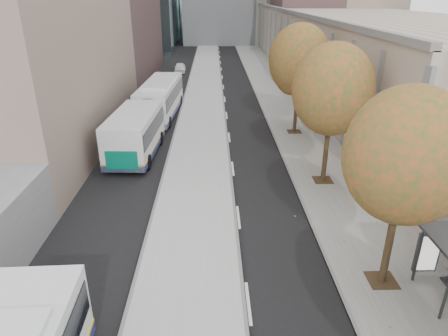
{
  "coord_description": "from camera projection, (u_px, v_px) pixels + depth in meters",
  "views": [
    {
      "loc": [
        -2.83,
        0.82,
        10.27
      ],
      "look_at": [
        -2.35,
        18.44,
        2.5
      ],
      "focal_mm": 32.0,
      "sensor_mm": 36.0,
      "label": 1
    }
  ],
  "objects": [
    {
      "name": "bus_platform",
      "position": [
        202.0,
        118.0,
        35.35
      ],
      "size": [
        4.25,
        150.0,
        0.15
      ],
      "primitive_type": "cube",
      "color": "#A9A9A9",
      "rests_on": "ground"
    },
    {
      "name": "sidewalk",
      "position": [
        292.0,
        118.0,
        35.56
      ],
      "size": [
        4.75,
        150.0,
        0.08
      ],
      "primitive_type": "cube",
      "color": "gray",
      "rests_on": "ground"
    },
    {
      "name": "building_tan",
      "position": [
        333.0,
        37.0,
        60.77
      ],
      "size": [
        18.0,
        92.0,
        8.0
      ],
      "primitive_type": "cube",
      "color": "gray",
      "rests_on": "ground"
    },
    {
      "name": "tree_c",
      "position": [
        406.0,
        156.0,
        13.32
      ],
      "size": [
        4.2,
        4.2,
        7.28
      ],
      "color": "black",
      "rests_on": "sidewalk"
    },
    {
      "name": "tree_d",
      "position": [
        333.0,
        90.0,
        21.47
      ],
      "size": [
        4.4,
        4.4,
        7.6
      ],
      "color": "black",
      "rests_on": "sidewalk"
    },
    {
      "name": "tree_e",
      "position": [
        300.0,
        60.0,
        29.61
      ],
      "size": [
        4.6,
        4.6,
        7.92
      ],
      "color": "black",
      "rests_on": "sidewalk"
    },
    {
      "name": "bus_far",
      "position": [
        151.0,
        110.0,
        31.74
      ],
      "size": [
        3.69,
        18.36,
        3.04
      ],
      "rotation": [
        0.0,
        0.0,
        -0.06
      ],
      "color": "silver",
      "rests_on": "ground"
    },
    {
      "name": "distant_car",
      "position": [
        180.0,
        68.0,
        55.68
      ],
      "size": [
        1.6,
        3.74,
        1.26
      ],
      "primitive_type": "imported",
      "rotation": [
        0.0,
        0.0,
        0.03
      ],
      "color": "white",
      "rests_on": "ground"
    }
  ]
}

